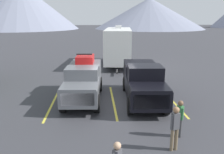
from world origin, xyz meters
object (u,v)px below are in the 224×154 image
camper_trailer_a (118,45)px  pickup_truck_b (143,81)px  pickup_truck_a (84,80)px  person_a (180,116)px  person_b (175,126)px

camper_trailer_a → pickup_truck_b: bearing=-87.2°
pickup_truck_b → pickup_truck_a: bearing=172.7°
person_a → person_b: (-0.53, -0.99, 0.09)m
person_b → person_a: bearing=61.8°
pickup_truck_b → person_a: (0.65, -4.41, -0.25)m
person_a → pickup_truck_b: bearing=98.3°
pickup_truck_b → person_a: 4.47m
pickup_truck_b → person_a: pickup_truck_b is taller
camper_trailer_a → person_b: 15.63m
camper_trailer_a → person_a: size_ratio=5.25×
camper_trailer_a → person_a: (1.14, -14.59, -1.16)m
pickup_truck_a → person_a: size_ratio=3.40×
pickup_truck_a → person_b: bearing=-58.6°
pickup_truck_b → person_a: size_ratio=3.71×
pickup_truck_a → person_b: 6.86m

